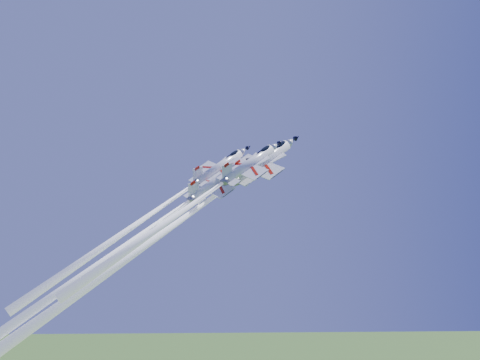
{
  "coord_description": "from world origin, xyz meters",
  "views": [
    {
      "loc": [
        -2.68,
        -103.64,
        104.06
      ],
      "look_at": [
        0.0,
        0.0,
        106.81
      ],
      "focal_mm": 40.0,
      "sensor_mm": 36.0,
      "label": 1
    }
  ],
  "objects_px": {
    "jet_lead": "(177,223)",
    "jet_left": "(150,215)",
    "jet_right": "(189,207)",
    "jet_slot": "(135,239)"
  },
  "relations": [
    {
      "from": "jet_right",
      "to": "jet_slot",
      "type": "relative_size",
      "value": 0.83
    },
    {
      "from": "jet_lead",
      "to": "jet_left",
      "type": "height_order",
      "value": "jet_lead"
    },
    {
      "from": "jet_lead",
      "to": "jet_right",
      "type": "bearing_deg",
      "value": -3.42
    },
    {
      "from": "jet_lead",
      "to": "jet_slot",
      "type": "relative_size",
      "value": 1.14
    },
    {
      "from": "jet_lead",
      "to": "jet_right",
      "type": "distance_m",
      "value": 4.81
    },
    {
      "from": "jet_right",
      "to": "jet_slot",
      "type": "xyz_separation_m",
      "value": [
        -9.39,
        0.35,
        -5.62
      ]
    },
    {
      "from": "jet_slot",
      "to": "jet_lead",
      "type": "bearing_deg",
      "value": 70.82
    },
    {
      "from": "jet_lead",
      "to": "jet_slot",
      "type": "xyz_separation_m",
      "value": [
        -7.13,
        -2.71,
        -2.68
      ]
    },
    {
      "from": "jet_left",
      "to": "jet_right",
      "type": "relative_size",
      "value": 1.09
    },
    {
      "from": "jet_lead",
      "to": "jet_left",
      "type": "xyz_separation_m",
      "value": [
        -5.28,
        2.09,
        1.32
      ]
    }
  ]
}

